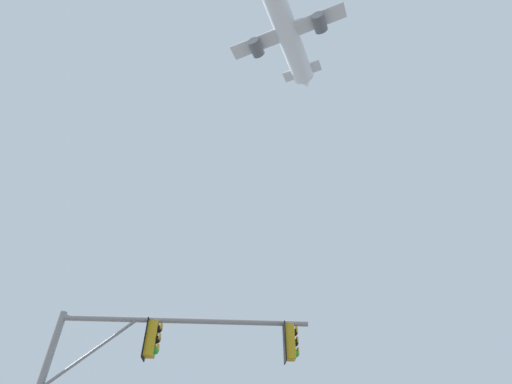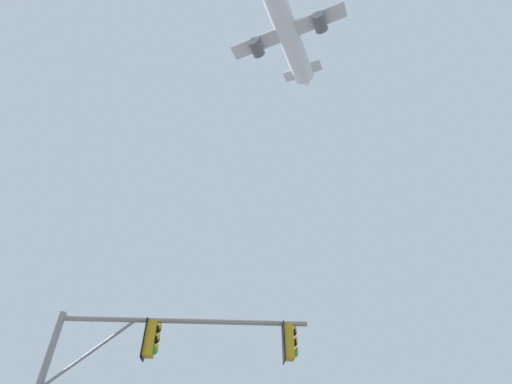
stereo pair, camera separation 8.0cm
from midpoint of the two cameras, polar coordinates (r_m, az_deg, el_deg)
name	(u,v)px [view 2 (the right image)]	position (r m, az deg, el deg)	size (l,w,h in m)	color
signal_pole_near	(145,364)	(11.17, -15.88, -23.39)	(6.86, 0.68, 5.56)	gray
airplane	(285,27)	(58.99, 4.44, 23.18)	(16.21, 21.00, 5.95)	white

